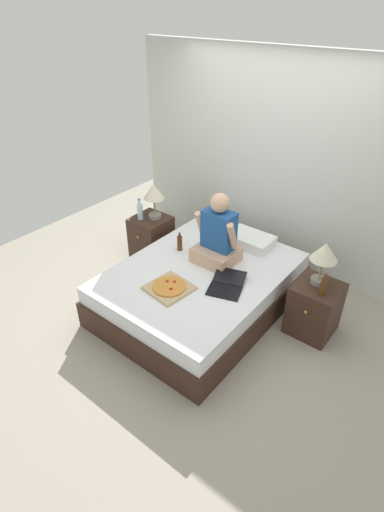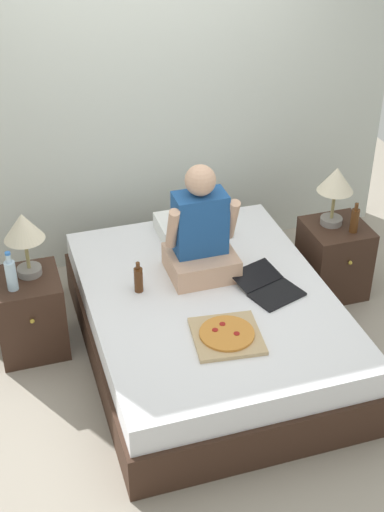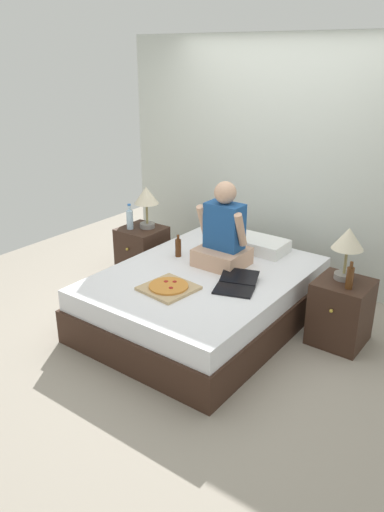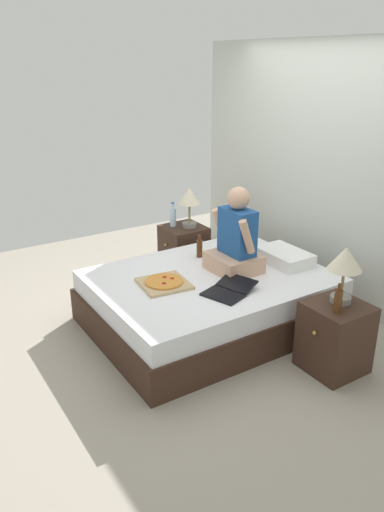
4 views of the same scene
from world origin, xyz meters
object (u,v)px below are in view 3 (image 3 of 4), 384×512
lamp_on_right_nightstand (348,242)px  pizza_box (169,288)px  beer_bottle_on_bed (178,247)px  beer_bottle (350,277)px  nightstand_right (341,312)px  laptop (236,285)px  bed (204,298)px  water_bottle (130,219)px  lamp_on_left_nightstand (146,198)px  person_seated (223,235)px  nightstand_left (143,252)px

lamp_on_right_nightstand → pizza_box: (-1.13, -0.92, -0.38)m
lamp_on_right_nightstand → pizza_box: 1.51m
beer_bottle_on_bed → beer_bottle: bearing=5.3°
nightstand_right → laptop: bearing=-145.7°
bed → nightstand_right: (1.12, 0.41, 0.04)m
water_bottle → laptop: bearing=-14.6°
water_bottle → lamp_on_left_nightstand: bearing=49.4°
lamp_on_left_nightstand → beer_bottle_on_bed: lamp_on_left_nightstand is taller
bed → beer_bottle: beer_bottle is taller
person_seated → pizza_box: bearing=-95.3°
person_seated → lamp_on_right_nightstand: bearing=10.9°
lamp_on_right_nightstand → beer_bottle_on_bed: lamp_on_right_nightstand is taller
lamp_on_right_nightstand → beer_bottle: bearing=-56.3°
bed → lamp_on_left_nightstand: 1.34m
laptop → person_seated: bearing=136.1°
nightstand_left → beer_bottle: bearing=-2.5°
water_bottle → bed: bearing=-15.1°
nightstand_left → lamp_on_left_nightstand: bearing=51.4°
lamp_on_left_nightstand → laptop: (1.47, -0.55, -0.38)m
nightstand_right → person_seated: size_ratio=0.72×
nightstand_left → person_seated: size_ratio=0.72×
beer_bottle_on_bed → bed: bearing=-21.2°
beer_bottle → laptop: bearing=-153.5°
bed → lamp_on_left_nightstand: bearing=156.8°
water_bottle → beer_bottle: (2.39, -0.01, -0.02)m
water_bottle → beer_bottle_on_bed: size_ratio=1.25×
water_bottle → nightstand_left: bearing=48.3°
beer_bottle → pizza_box: bearing=-148.2°
nightstand_left → laptop: bearing=-18.5°
nightstand_left → lamp_on_right_nightstand: (2.21, 0.05, 0.61)m
beer_bottle_on_bed → laptop: bearing=-17.4°
pizza_box → nightstand_right: bearing=36.7°
nightstand_left → lamp_on_right_nightstand: 2.30m
lamp_on_left_nightstand → pizza_box: bearing=-41.4°
bed → beer_bottle: bearing=14.8°
lamp_on_left_nightstand → beer_bottle: lamp_on_left_nightstand is taller
beer_bottle → person_seated: size_ratio=0.29×
lamp_on_right_nightstand → person_seated: (-1.07, -0.21, -0.11)m
nightstand_left → laptop: 1.61m
laptop → nightstand_left: bearing=161.5°
nightstand_right → beer_bottle_on_bed: (-1.55, -0.25, 0.30)m
lamp_on_left_nightstand → person_seated: person_seated is taller
person_seated → nightstand_left: bearing=172.3°
nightstand_left → nightstand_right: bearing=0.0°
lamp_on_left_nightstand → pizza_box: size_ratio=1.02×
lamp_on_left_nightstand → nightstand_right: size_ratio=0.80×
nightstand_right → pizza_box: size_ratio=1.27×
bed → beer_bottle: 1.30m
bed → lamp_on_left_nightstand: lamp_on_left_nightstand is taller
lamp_on_left_nightstand → laptop: 1.61m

